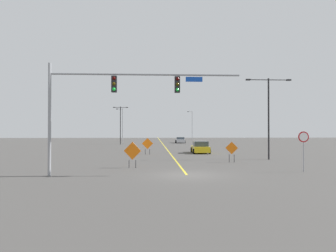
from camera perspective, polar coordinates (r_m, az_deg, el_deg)
ground at (r=21.06m, az=3.38°, el=-8.70°), size 194.66×194.66×0.00m
road_centre_stripe at (r=74.89m, az=-1.17°, el=-2.93°), size 0.16×108.14×0.01m
traffic_signal_assembly at (r=20.99m, az=-9.69°, el=5.74°), size 12.35×0.44×7.21m
stop_sign at (r=24.27m, az=22.98°, el=-2.88°), size 0.76×0.07×2.83m
street_lamp_near_right at (r=65.15m, az=-8.46°, el=0.70°), size 3.03×0.24×7.61m
street_lamp_near_left at (r=33.23m, az=17.47°, el=2.64°), size 4.55×0.24×8.04m
street_lamp_far_left at (r=71.89m, az=-8.17°, el=0.36°), size 1.53×0.24×7.73m
street_lamp_mid_right at (r=95.82m, az=4.27°, el=0.33°), size 1.53×0.24×8.51m
construction_sign_left_lane at (r=38.13m, az=-3.67°, el=-3.25°), size 1.33×0.19×1.98m
construction_sign_right_shoulder at (r=29.45m, az=11.26°, el=-4.08°), size 1.12×0.22×1.87m
construction_sign_median_near at (r=24.95m, az=-6.35°, el=-4.58°), size 1.36×0.34×2.00m
car_silver_near at (r=71.67m, az=2.19°, el=-2.54°), size 2.18×4.40×1.31m
car_yellow_distant at (r=40.81m, az=5.78°, el=-3.83°), size 2.28×4.61×1.51m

